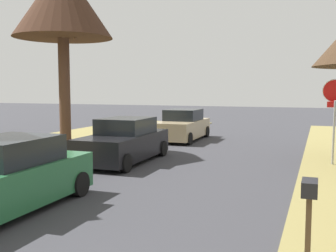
{
  "coord_description": "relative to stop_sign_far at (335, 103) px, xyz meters",
  "views": [
    {
      "loc": [
        4.15,
        0.42,
        2.61
      ],
      "look_at": [
        0.38,
        10.2,
        1.63
      ],
      "focal_mm": 42.32,
      "sensor_mm": 36.0,
      "label": 1
    }
  ],
  "objects": [
    {
      "name": "parked_sedan_tan",
      "position": [
        -7.05,
        4.73,
        -1.42
      ],
      "size": [
        2.03,
        4.44,
        1.57
      ],
      "color": "tan",
      "rests_on": "ground"
    },
    {
      "name": "curbside_mailbox",
      "position": [
        -0.56,
        -8.58,
        -1.09
      ],
      "size": [
        0.22,
        0.44,
        1.27
      ],
      "color": "brown",
      "rests_on": "grass_verge_right"
    },
    {
      "name": "stop_sign_far",
      "position": [
        0.0,
        0.0,
        0.0
      ],
      "size": [
        0.82,
        0.75,
        2.91
      ],
      "color": "#9EA0A5",
      "rests_on": "grass_verge_right"
    },
    {
      "name": "street_tree_left_mid_b",
      "position": [
        -10.14,
        -0.97,
        3.9
      ],
      "size": [
        3.93,
        3.93,
        7.54
      ],
      "color": "#4E3427",
      "rests_on": "grass_verge_left"
    },
    {
      "name": "parked_sedan_black",
      "position": [
        -7.0,
        -1.84,
        -1.42
      ],
      "size": [
        2.03,
        4.44,
        1.57
      ],
      "color": "black",
      "rests_on": "ground"
    },
    {
      "name": "parked_sedan_green",
      "position": [
        -6.71,
        -8.0,
        -1.42
      ],
      "size": [
        2.03,
        4.44,
        1.57
      ],
      "color": "#28663D",
      "rests_on": "ground"
    }
  ]
}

